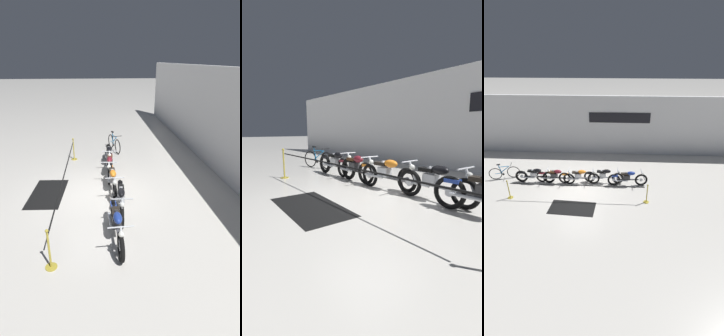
# 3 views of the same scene
# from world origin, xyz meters

# --- Properties ---
(ground_plane) EXTENTS (120.00, 120.00, 0.00)m
(ground_plane) POSITION_xyz_m (0.00, 0.00, 0.00)
(ground_plane) COLOR silver
(back_wall) EXTENTS (28.00, 0.29, 4.20)m
(back_wall) POSITION_xyz_m (0.01, 5.12, 2.10)
(back_wall) COLOR white
(back_wall) RESTS_ON ground
(motorcycle_black_0) EXTENTS (2.34, 0.62, 0.94)m
(motorcycle_black_0) POSITION_xyz_m (-2.62, 0.56, 0.46)
(motorcycle_black_0) COLOR black
(motorcycle_black_0) RESTS_ON ground
(motorcycle_maroon_1) EXTENTS (2.33, 0.62, 0.92)m
(motorcycle_maroon_1) POSITION_xyz_m (-1.43, 0.54, 0.47)
(motorcycle_maroon_1) COLOR black
(motorcycle_maroon_1) RESTS_ON ground
(motorcycle_orange_2) EXTENTS (2.38, 0.62, 0.93)m
(motorcycle_orange_2) POSITION_xyz_m (-0.05, 0.57, 0.47)
(motorcycle_orange_2) COLOR black
(motorcycle_orange_2) RESTS_ON ground
(motorcycle_black_3) EXTENTS (2.33, 0.62, 0.92)m
(motorcycle_black_3) POSITION_xyz_m (1.36, 0.75, 0.46)
(motorcycle_black_3) COLOR black
(motorcycle_black_3) RESTS_ON ground
(motorcycle_blue_4) EXTENTS (2.28, 0.62, 0.94)m
(motorcycle_blue_4) POSITION_xyz_m (2.73, 0.51, 0.47)
(motorcycle_blue_4) COLOR black
(motorcycle_blue_4) RESTS_ON ground
(bicycle) EXTENTS (1.70, 0.64, 0.97)m
(bicycle) POSITION_xyz_m (-4.62, 0.92, 0.39)
(bicycle) COLOR black
(bicycle) RESTS_ON ground
(stanchion_far_left) EXTENTS (7.08, 0.28, 1.05)m
(stanchion_far_left) POSITION_xyz_m (-1.17, -1.07, 0.69)
(stanchion_far_left) COLOR gold
(stanchion_far_left) RESTS_ON ground
(stanchion_mid_left) EXTENTS (0.28, 0.28, 1.05)m
(stanchion_mid_left) POSITION_xyz_m (3.62, -1.07, 0.36)
(stanchion_mid_left) COLOR gold
(stanchion_mid_left) RESTS_ON ground
(floor_banner) EXTENTS (2.30, 1.28, 0.01)m
(floor_banner) POSITION_xyz_m (-0.06, -1.77, 0.00)
(floor_banner) COLOR black
(floor_banner) RESTS_ON ground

